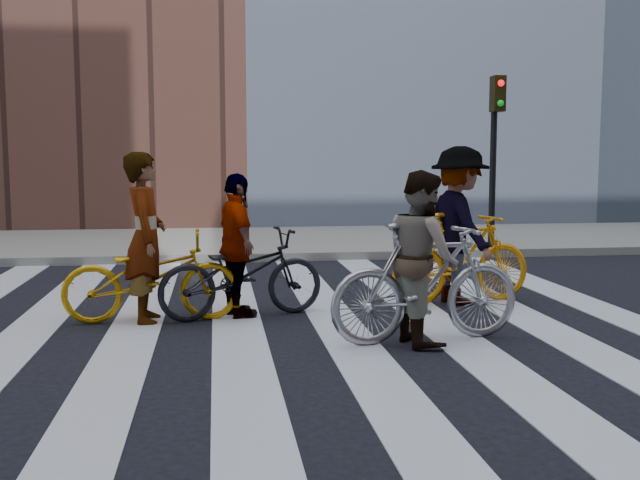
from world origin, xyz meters
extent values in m
plane|color=black|center=(0.00, 0.00, 0.00)|extent=(100.00, 100.00, 0.00)
cube|color=gray|center=(0.00, 7.50, 0.07)|extent=(100.00, 5.00, 0.15)
cube|color=silver|center=(-2.75, 0.00, 0.01)|extent=(0.55, 10.00, 0.01)
cube|color=silver|center=(-1.65, 0.00, 0.01)|extent=(0.55, 10.00, 0.01)
cube|color=silver|center=(-0.55, 0.00, 0.01)|extent=(0.55, 10.00, 0.01)
cube|color=silver|center=(0.55, 0.00, 0.01)|extent=(0.55, 10.00, 0.01)
cube|color=silver|center=(1.65, 0.00, 0.01)|extent=(0.55, 10.00, 0.01)
cube|color=silver|center=(2.75, 0.00, 0.01)|extent=(0.55, 10.00, 0.01)
cube|color=silver|center=(3.85, 0.00, 0.01)|extent=(0.55, 10.00, 0.01)
cylinder|color=black|center=(4.40, 5.40, 1.60)|extent=(0.12, 0.12, 3.20)
cube|color=black|center=(4.40, 5.25, 3.00)|extent=(0.22, 0.28, 0.65)
sphere|color=red|center=(4.40, 5.10, 3.18)|extent=(0.12, 0.12, 0.12)
sphere|color=#0CCC26|center=(4.40, 5.10, 2.82)|extent=(0.12, 0.12, 0.12)
imported|color=#CF900B|center=(-1.50, 0.38, 0.51)|extent=(1.98, 0.74, 1.03)
imported|color=#A3A3AC|center=(1.30, -0.97, 0.60)|extent=(2.07, 0.85, 1.21)
imported|color=orange|center=(2.30, 0.92, 0.58)|extent=(2.00, 0.91, 1.16)
imported|color=black|center=(-0.48, 0.46, 0.51)|extent=(2.06, 1.16, 1.02)
imported|color=slate|center=(-1.55, 0.38, 0.95)|extent=(0.48, 0.71, 1.90)
imported|color=slate|center=(1.25, -0.97, 0.86)|extent=(0.77, 0.92, 1.72)
imported|color=slate|center=(2.25, 0.92, 0.99)|extent=(0.97, 1.40, 1.98)
imported|color=slate|center=(-0.53, 0.46, 0.83)|extent=(0.65, 1.05, 1.67)
camera|label=1|loc=(-0.77, -8.09, 1.85)|focal=42.00mm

